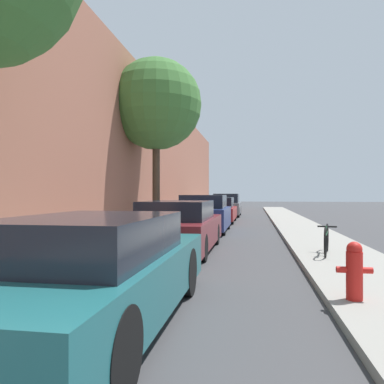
{
  "coord_description": "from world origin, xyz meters",
  "views": [
    {
      "loc": [
        0.95,
        1.77,
        1.5
      ],
      "look_at": [
        -0.61,
        11.12,
        1.55
      ],
      "focal_mm": 34.8,
      "sensor_mm": 36.0,
      "label": 1
    }
  ],
  "objects": [
    {
      "name": "parked_car_red",
      "position": [
        -0.99,
        21.45,
        0.63
      ],
      "size": [
        1.91,
        4.31,
        1.32
      ],
      "color": "black",
      "rests_on": "ground"
    },
    {
      "name": "parked_car_navy",
      "position": [
        -0.99,
        16.41,
        0.69
      ],
      "size": [
        1.85,
        3.93,
        1.46
      ],
      "color": "black",
      "rests_on": "ground"
    },
    {
      "name": "sidewalk_left",
      "position": [
        -2.9,
        16.0,
        0.06
      ],
      "size": [
        2.0,
        52.0,
        0.12
      ],
      "color": "gray",
      "rests_on": "ground"
    },
    {
      "name": "parked_car_grey",
      "position": [
        -0.85,
        26.8,
        0.72
      ],
      "size": [
        1.79,
        4.44,
        1.52
      ],
      "color": "black",
      "rests_on": "ground"
    },
    {
      "name": "ground_plane",
      "position": [
        0.0,
        16.0,
        0.0
      ],
      "size": [
        120.0,
        120.0,
        0.0
      ],
      "primitive_type": "plane",
      "color": "#3D3D3F"
    },
    {
      "name": "fire_hydrant",
      "position": [
        2.24,
        6.9,
        0.51
      ],
      "size": [
        0.45,
        0.21,
        0.76
      ],
      "color": "red",
      "rests_on": "sidewalk_right"
    },
    {
      "name": "building_facade_left",
      "position": [
        -4.25,
        16.0,
        3.55
      ],
      "size": [
        0.7,
        52.0,
        7.1
      ],
      "color": "#9E604C",
      "rests_on": "ground"
    },
    {
      "name": "parked_car_maroon",
      "position": [
        -0.99,
        11.31,
        0.63
      ],
      "size": [
        1.82,
        4.62,
        1.32
      ],
      "color": "black",
      "rests_on": "ground"
    },
    {
      "name": "sidewalk_right",
      "position": [
        2.9,
        16.0,
        0.06
      ],
      "size": [
        2.0,
        52.0,
        0.12
      ],
      "color": "gray",
      "rests_on": "ground"
    },
    {
      "name": "street_tree_far",
      "position": [
        -2.89,
        16.11,
        5.06
      ],
      "size": [
        3.62,
        3.62,
        6.77
      ],
      "color": "#4C3A2B",
      "rests_on": "sidewalk_left"
    },
    {
      "name": "bicycle",
      "position": [
        2.59,
        10.68,
        0.46
      ],
      "size": [
        0.51,
        1.6,
        0.67
      ],
      "rotation": [
        0.0,
        0.0,
        -0.22
      ],
      "color": "black",
      "rests_on": "sidewalk_right"
    },
    {
      "name": "parked_car_teal",
      "position": [
        -0.79,
        5.72,
        0.62
      ],
      "size": [
        1.7,
        4.6,
        1.26
      ],
      "color": "black",
      "rests_on": "ground"
    }
  ]
}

